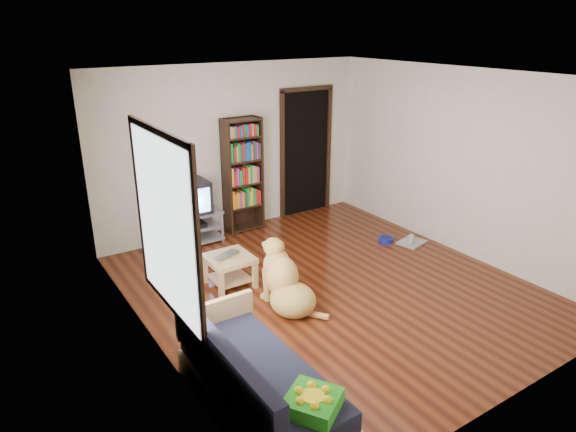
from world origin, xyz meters
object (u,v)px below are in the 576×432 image
tv_stand (191,227)px  crt_tv (188,197)px  dog_bowl (386,240)px  bookshelf (242,169)px  laptop (230,256)px  coffee_table (229,265)px  green_cushion (313,403)px  dog (285,284)px  sofa (255,384)px  grey_rag (412,242)px

tv_stand → crt_tv: 0.47m
dog_bowl → tv_stand: size_ratio=0.24×
dog_bowl → bookshelf: size_ratio=0.12×
laptop → bookshelf: (1.07, 1.62, 0.59)m
bookshelf → coffee_table: size_ratio=3.27×
laptop → tv_stand: bearing=68.1°
green_cushion → coffee_table: 2.90m
green_cushion → laptop: size_ratio=1.06×
tv_stand → dog: dog is taller
laptop → sofa: bearing=-129.2°
dog_bowl → bookshelf: 2.47m
dog_bowl → coffee_table: 2.63m
tv_stand → sofa: 3.76m
crt_tv → tv_stand: bearing=-90.0°
dog_bowl → coffee_table: coffee_table is taller
tv_stand → crt_tv: bearing=90.0°
dog_bowl → crt_tv: size_ratio=0.38×
sofa → coffee_table: 2.30m
sofa → dog: bearing=48.5°
crt_tv → coffee_table: bearing=-94.7°
laptop → dog: size_ratio=0.36×
dog → green_cushion: bearing=-117.6°
bookshelf → crt_tv: bearing=-175.7°
coffee_table → dog: dog is taller
green_cushion → sofa: bearing=68.4°
dog_bowl → tv_stand: (-2.49, 1.58, 0.23)m
green_cushion → tv_stand: size_ratio=0.42×
tv_stand → dog: bearing=-85.8°
laptop → bookshelf: 2.03m
green_cushion → sofa: (-0.12, 0.66, -0.22)m
sofa → dog: dog is taller
dog_bowl → bookshelf: bearing=132.7°
dog_bowl → sofa: 4.04m
grey_rag → crt_tv: bearing=146.5°
green_cushion → bookshelf: bearing=35.4°
coffee_table → sofa: bearing=-111.7°
crt_tv → coffee_table: crt_tv is taller
laptop → sofa: 2.28m
grey_rag → green_cushion: bearing=-146.0°
laptop → dog: (0.30, -0.81, -0.11)m
laptop → coffee_table: (0.00, 0.03, -0.13)m
green_cushion → dog: (1.02, 1.95, -0.18)m
tv_stand → grey_rag: bearing=-33.2°
green_cushion → dog_bowl: 4.33m
bookshelf → sofa: bearing=-117.3°
grey_rag → sofa: sofa is taller
grey_rag → dog_bowl: bearing=140.2°
green_cushion → crt_tv: (0.85, 4.31, 0.26)m
bookshelf → sofa: size_ratio=1.00×
sofa → coffee_table: size_ratio=3.27×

